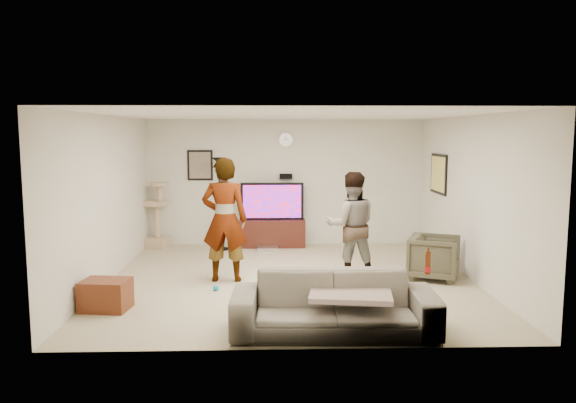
{
  "coord_description": "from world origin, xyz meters",
  "views": [
    {
      "loc": [
        -0.3,
        -8.23,
        2.23
      ],
      "look_at": [
        -0.04,
        0.2,
        1.18
      ],
      "focal_mm": 34.38,
      "sensor_mm": 36.0,
      "label": 1
    }
  ],
  "objects_px": {
    "tv_stand": "(272,233)",
    "beer_bottle": "(428,263)",
    "floor_lamp": "(219,204)",
    "tv": "(272,201)",
    "sofa": "(334,304)",
    "armchair": "(434,257)",
    "person_right": "(351,225)",
    "person_left": "(225,220)",
    "side_table": "(106,295)",
    "cat_tree": "(157,215)"
  },
  "relations": [
    {
      "from": "floor_lamp",
      "to": "tv_stand",
      "type": "bearing_deg",
      "value": 15.18
    },
    {
      "from": "sofa",
      "to": "armchair",
      "type": "relative_size",
      "value": 3.08
    },
    {
      "from": "beer_bottle",
      "to": "person_right",
      "type": "bearing_deg",
      "value": 102.48
    },
    {
      "from": "cat_tree",
      "to": "side_table",
      "type": "height_order",
      "value": "cat_tree"
    },
    {
      "from": "floor_lamp",
      "to": "person_left",
      "type": "distance_m",
      "value": 2.29
    },
    {
      "from": "side_table",
      "to": "person_left",
      "type": "bearing_deg",
      "value": 43.66
    },
    {
      "from": "cat_tree",
      "to": "floor_lamp",
      "type": "bearing_deg",
      "value": -10.41
    },
    {
      "from": "person_left",
      "to": "side_table",
      "type": "height_order",
      "value": "person_left"
    },
    {
      "from": "person_left",
      "to": "beer_bottle",
      "type": "distance_m",
      "value": 3.31
    },
    {
      "from": "tv",
      "to": "sofa",
      "type": "bearing_deg",
      "value": -81.92
    },
    {
      "from": "floor_lamp",
      "to": "person_right",
      "type": "xyz_separation_m",
      "value": [
        2.22,
        -2.16,
        -0.06
      ]
    },
    {
      "from": "floor_lamp",
      "to": "beer_bottle",
      "type": "bearing_deg",
      "value": -58.72
    },
    {
      "from": "tv_stand",
      "to": "side_table",
      "type": "xyz_separation_m",
      "value": [
        -2.12,
        -3.88,
        -0.08
      ]
    },
    {
      "from": "tv_stand",
      "to": "floor_lamp",
      "type": "xyz_separation_m",
      "value": [
        -1.01,
        -0.27,
        0.61
      ]
    },
    {
      "from": "person_left",
      "to": "armchair",
      "type": "distance_m",
      "value": 3.26
    },
    {
      "from": "person_left",
      "to": "side_table",
      "type": "distance_m",
      "value": 2.08
    },
    {
      "from": "tv_stand",
      "to": "cat_tree",
      "type": "height_order",
      "value": "cat_tree"
    },
    {
      "from": "cat_tree",
      "to": "side_table",
      "type": "xyz_separation_m",
      "value": [
        0.13,
        -3.84,
        -0.45
      ]
    },
    {
      "from": "tv_stand",
      "to": "sofa",
      "type": "relative_size",
      "value": 0.56
    },
    {
      "from": "cat_tree",
      "to": "person_left",
      "type": "bearing_deg",
      "value": -58.47
    },
    {
      "from": "tv",
      "to": "cat_tree",
      "type": "bearing_deg",
      "value": -178.87
    },
    {
      "from": "tv_stand",
      "to": "person_left",
      "type": "bearing_deg",
      "value": -105.79
    },
    {
      "from": "sofa",
      "to": "floor_lamp",
      "type": "bearing_deg",
      "value": 112.48
    },
    {
      "from": "tv",
      "to": "cat_tree",
      "type": "xyz_separation_m",
      "value": [
        -2.25,
        -0.04,
        -0.26
      ]
    },
    {
      "from": "cat_tree",
      "to": "person_right",
      "type": "distance_m",
      "value": 4.21
    },
    {
      "from": "beer_bottle",
      "to": "side_table",
      "type": "xyz_separation_m",
      "value": [
        -3.85,
        0.89,
        -0.6
      ]
    },
    {
      "from": "sofa",
      "to": "armchair",
      "type": "distance_m",
      "value": 2.88
    },
    {
      "from": "tv_stand",
      "to": "person_right",
      "type": "xyz_separation_m",
      "value": [
        1.21,
        -2.43,
        0.56
      ]
    },
    {
      "from": "tv",
      "to": "floor_lamp",
      "type": "bearing_deg",
      "value": -164.82
    },
    {
      "from": "person_right",
      "to": "side_table",
      "type": "relative_size",
      "value": 2.84
    },
    {
      "from": "tv_stand",
      "to": "floor_lamp",
      "type": "height_order",
      "value": "floor_lamp"
    },
    {
      "from": "sofa",
      "to": "tv",
      "type": "bearing_deg",
      "value": 100.05
    },
    {
      "from": "tv",
      "to": "armchair",
      "type": "distance_m",
      "value": 3.59
    },
    {
      "from": "tv_stand",
      "to": "beer_bottle",
      "type": "relative_size",
      "value": 5.16
    },
    {
      "from": "sofa",
      "to": "side_table",
      "type": "bearing_deg",
      "value": 164.34
    },
    {
      "from": "beer_bottle",
      "to": "armchair",
      "type": "distance_m",
      "value": 2.41
    },
    {
      "from": "armchair",
      "to": "tv",
      "type": "bearing_deg",
      "value": 67.75
    },
    {
      "from": "tv",
      "to": "sofa",
      "type": "height_order",
      "value": "tv"
    },
    {
      "from": "tv",
      "to": "person_right",
      "type": "relative_size",
      "value": 0.75
    },
    {
      "from": "tv",
      "to": "person_left",
      "type": "xyz_separation_m",
      "value": [
        -0.72,
        -2.54,
        0.04
      ]
    },
    {
      "from": "beer_bottle",
      "to": "armchair",
      "type": "xyz_separation_m",
      "value": [
        0.75,
        2.25,
        -0.45
      ]
    },
    {
      "from": "sofa",
      "to": "person_right",
      "type": "bearing_deg",
      "value": 79.19
    },
    {
      "from": "armchair",
      "to": "person_right",
      "type": "bearing_deg",
      "value": 109.0
    },
    {
      "from": "floor_lamp",
      "to": "armchair",
      "type": "height_order",
      "value": "floor_lamp"
    },
    {
      "from": "cat_tree",
      "to": "armchair",
      "type": "bearing_deg",
      "value": -27.66
    },
    {
      "from": "floor_lamp",
      "to": "person_right",
      "type": "bearing_deg",
      "value": -44.24
    },
    {
      "from": "cat_tree",
      "to": "person_left",
      "type": "xyz_separation_m",
      "value": [
        1.53,
        -2.5,
        0.29
      ]
    },
    {
      "from": "person_right",
      "to": "sofa",
      "type": "bearing_deg",
      "value": 76.66
    },
    {
      "from": "cat_tree",
      "to": "person_left",
      "type": "height_order",
      "value": "person_left"
    },
    {
      "from": "tv_stand",
      "to": "cat_tree",
      "type": "distance_m",
      "value": 2.28
    }
  ]
}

